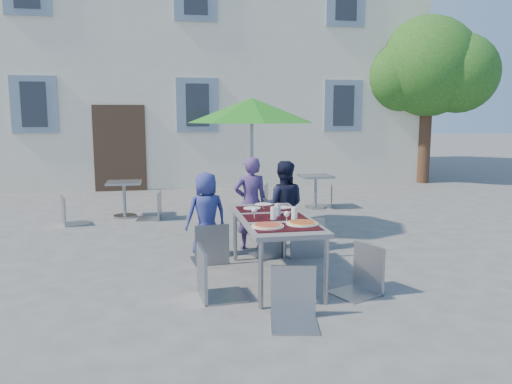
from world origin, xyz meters
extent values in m
plane|color=#4F4F52|center=(0.00, 0.00, 0.00)|extent=(90.00, 90.00, 0.00)
cube|color=beige|center=(0.00, 11.50, 3.50)|extent=(13.00, 8.00, 7.00)
cube|color=#3D2A1D|center=(-2.00, 7.47, 1.10)|extent=(1.30, 0.06, 2.20)
cube|color=gray|center=(-4.00, 7.47, 2.20)|extent=(1.10, 0.06, 1.40)
cube|color=#262B33|center=(-4.00, 7.45, 2.20)|extent=(0.60, 0.04, 1.10)
cube|color=gray|center=(0.00, 7.47, 2.20)|extent=(1.10, 0.06, 1.40)
cube|color=#262B33|center=(0.00, 7.45, 2.20)|extent=(0.60, 0.04, 1.10)
cube|color=gray|center=(4.00, 7.47, 2.20)|extent=(1.10, 0.06, 1.40)
cube|color=#262B33|center=(4.00, 7.45, 2.20)|extent=(0.60, 0.04, 1.10)
cylinder|color=#472E1E|center=(6.50, 7.50, 1.40)|extent=(0.36, 0.36, 2.80)
sphere|color=#1B4F15|center=(6.50, 7.50, 3.30)|extent=(2.80, 2.80, 2.80)
sphere|color=#1B4F15|center=(5.70, 7.80, 3.00)|extent=(2.00, 2.00, 2.00)
sphere|color=#1B4F15|center=(7.20, 7.10, 3.10)|extent=(2.20, 2.20, 2.20)
sphere|color=#1B4F15|center=(6.70, 8.10, 3.80)|extent=(1.80, 1.80, 1.80)
cube|color=#4D4D52|center=(0.31, -0.20, 0.72)|extent=(0.80, 1.85, 0.05)
cylinder|color=gray|center=(-0.03, -1.07, 0.35)|extent=(0.05, 0.05, 0.70)
cylinder|color=gray|center=(0.65, -1.07, 0.35)|extent=(0.05, 0.05, 0.70)
cylinder|color=gray|center=(-0.03, 0.66, 0.35)|extent=(0.05, 0.05, 0.70)
cylinder|color=gray|center=(0.65, 0.66, 0.35)|extent=(0.05, 0.05, 0.70)
cube|color=black|center=(0.31, -0.75, 0.75)|extent=(0.70, 0.42, 0.01)
cube|color=black|center=(0.31, -0.20, 0.75)|extent=(0.70, 0.42, 0.01)
cube|color=black|center=(0.31, 0.35, 0.75)|extent=(0.70, 0.42, 0.01)
cylinder|color=white|center=(0.11, -0.70, 0.76)|extent=(0.35, 0.35, 0.01)
cylinder|color=tan|center=(0.11, -0.70, 0.77)|extent=(0.31, 0.31, 0.01)
cylinder|color=maroon|center=(0.11, -0.70, 0.78)|extent=(0.27, 0.27, 0.01)
cylinder|color=white|center=(0.51, -0.64, 0.76)|extent=(0.35, 0.35, 0.01)
cylinder|color=tan|center=(0.51, -0.64, 0.77)|extent=(0.31, 0.31, 0.01)
cylinder|color=maroon|center=(0.51, -0.64, 0.78)|extent=(0.27, 0.27, 0.01)
cylinder|color=silver|center=(0.26, -0.34, 0.82)|extent=(0.07, 0.07, 0.15)
cylinder|color=silver|center=(0.35, -0.15, 0.82)|extent=(0.07, 0.07, 0.15)
cylinder|color=silver|center=(0.49, -0.39, 0.82)|extent=(0.07, 0.07, 0.15)
cylinder|color=silver|center=(0.05, -0.25, 0.75)|extent=(0.06, 0.06, 0.00)
cylinder|color=silver|center=(0.05, -0.25, 0.79)|extent=(0.01, 0.01, 0.08)
sphere|color=silver|center=(0.05, -0.25, 0.85)|extent=(0.06, 0.06, 0.06)
cylinder|color=silver|center=(0.37, -0.52, 0.75)|extent=(0.06, 0.06, 0.00)
cylinder|color=silver|center=(0.37, -0.52, 0.79)|extent=(0.01, 0.01, 0.08)
sphere|color=silver|center=(0.37, -0.52, 0.85)|extent=(0.06, 0.06, 0.06)
cylinder|color=white|center=(0.14, 0.37, 0.76)|extent=(0.22, 0.22, 0.01)
cube|color=#999CA0|center=(0.28, 0.37, 0.76)|extent=(0.02, 0.18, 0.00)
cylinder|color=white|center=(0.55, 0.35, 0.76)|extent=(0.22, 0.22, 0.01)
cube|color=#999CA0|center=(0.69, 0.35, 0.76)|extent=(0.02, 0.18, 0.00)
cylinder|color=white|center=(0.34, 0.62, 0.76)|extent=(0.22, 0.22, 0.01)
cube|color=#999CA0|center=(0.48, 0.62, 0.76)|extent=(0.02, 0.18, 0.00)
imported|color=navy|center=(-0.39, 0.99, 0.58)|extent=(0.64, 0.50, 1.16)
imported|color=#503874|center=(0.28, 1.24, 0.67)|extent=(0.50, 0.33, 1.35)
imported|color=#161932|center=(0.73, 1.08, 0.65)|extent=(0.70, 0.51, 1.29)
cube|color=gray|center=(-0.38, 0.71, 0.48)|extent=(0.49, 0.49, 0.03)
cube|color=gray|center=(-0.36, 0.50, 0.75)|extent=(0.45, 0.08, 0.53)
cylinder|color=gray|center=(-0.21, 0.93, 0.23)|extent=(0.02, 0.02, 0.47)
cylinder|color=gray|center=(-0.59, 0.89, 0.23)|extent=(0.02, 0.02, 0.47)
cylinder|color=gray|center=(-0.17, 0.54, 0.23)|extent=(0.02, 0.02, 0.47)
cylinder|color=gray|center=(-0.55, 0.50, 0.23)|extent=(0.02, 0.02, 0.47)
cube|color=gray|center=(0.43, 0.83, 0.42)|extent=(0.50, 0.50, 0.03)
cube|color=gray|center=(0.49, 0.65, 0.66)|extent=(0.38, 0.15, 0.47)
cylinder|color=gray|center=(0.53, 1.04, 0.21)|extent=(0.02, 0.02, 0.41)
cylinder|color=gray|center=(0.21, 0.94, 0.21)|extent=(0.02, 0.02, 0.41)
cylinder|color=gray|center=(0.64, 0.72, 0.21)|extent=(0.02, 0.02, 0.41)
cylinder|color=gray|center=(0.32, 0.62, 0.21)|extent=(0.02, 0.02, 0.41)
cube|color=gray|center=(0.94, 0.79, 0.49)|extent=(0.47, 0.47, 0.03)
cube|color=gray|center=(0.94, 0.57, 0.77)|extent=(0.46, 0.04, 0.55)
cylinder|color=gray|center=(1.15, 0.98, 0.24)|extent=(0.02, 0.02, 0.48)
cylinder|color=gray|center=(0.75, 0.99, 0.24)|extent=(0.02, 0.02, 0.48)
cylinder|color=gray|center=(1.14, 0.59, 0.24)|extent=(0.02, 0.02, 0.48)
cylinder|color=gray|center=(0.74, 0.60, 0.24)|extent=(0.02, 0.02, 0.48)
cube|color=gray|center=(-0.37, -0.66, 0.50)|extent=(0.51, 0.51, 0.03)
cube|color=gray|center=(-0.59, -0.68, 0.78)|extent=(0.08, 0.47, 0.56)
cylinder|color=gray|center=(-0.15, -0.85, 0.25)|extent=(0.02, 0.02, 0.49)
cylinder|color=gray|center=(-0.18, -0.45, 0.25)|extent=(0.02, 0.02, 0.49)
cylinder|color=gray|center=(-0.55, -0.88, 0.25)|extent=(0.02, 0.02, 0.49)
cylinder|color=gray|center=(-0.58, -0.48, 0.25)|extent=(0.02, 0.02, 0.49)
cube|color=gray|center=(1.04, -0.86, 0.47)|extent=(0.57, 0.57, 0.03)
cube|color=gray|center=(1.24, -0.77, 0.73)|extent=(0.20, 0.42, 0.52)
cylinder|color=gray|center=(0.80, -0.75, 0.23)|extent=(0.02, 0.02, 0.46)
cylinder|color=gray|center=(0.94, -1.10, 0.23)|extent=(0.02, 0.02, 0.46)
cylinder|color=gray|center=(1.14, -0.61, 0.23)|extent=(0.02, 0.02, 0.46)
cylinder|color=gray|center=(1.29, -0.96, 0.23)|extent=(0.02, 0.02, 0.46)
cube|color=#92969D|center=(0.19, -1.53, 0.46)|extent=(0.51, 0.51, 0.03)
cube|color=#92969D|center=(0.23, -1.33, 0.72)|extent=(0.43, 0.12, 0.51)
cylinder|color=#92969D|center=(-0.03, -1.68, 0.23)|extent=(0.02, 0.02, 0.45)
cylinder|color=#92969D|center=(0.33, -1.75, 0.23)|extent=(0.02, 0.02, 0.45)
cylinder|color=#92969D|center=(0.04, -1.32, 0.23)|extent=(0.02, 0.02, 0.45)
cylinder|color=#92969D|center=(0.40, -1.39, 0.23)|extent=(0.02, 0.02, 0.45)
cylinder|color=#999CA0|center=(0.49, 2.29, 0.04)|extent=(0.50, 0.50, 0.09)
cylinder|color=gray|center=(0.49, 2.29, 1.03)|extent=(0.06, 0.06, 2.05)
cone|color=#207A1B|center=(0.49, 2.29, 2.01)|extent=(2.07, 2.07, 0.40)
cylinder|color=#999CA0|center=(-1.68, 3.95, 0.02)|extent=(0.44, 0.44, 0.04)
cylinder|color=gray|center=(-1.68, 3.95, 0.32)|extent=(0.06, 0.06, 0.64)
cube|color=gray|center=(-1.68, 3.95, 0.67)|extent=(0.64, 0.64, 0.04)
cube|color=gray|center=(-2.51, 3.47, 0.45)|extent=(0.53, 0.53, 0.03)
cube|color=gray|center=(-2.70, 3.41, 0.71)|extent=(0.15, 0.41, 0.50)
cylinder|color=gray|center=(-2.28, 3.35, 0.22)|extent=(0.02, 0.02, 0.44)
cylinder|color=gray|center=(-2.38, 3.70, 0.22)|extent=(0.02, 0.02, 0.44)
cylinder|color=gray|center=(-2.63, 3.24, 0.22)|extent=(0.02, 0.02, 0.44)
cylinder|color=gray|center=(-2.73, 3.59, 0.22)|extent=(0.02, 0.02, 0.44)
cube|color=gray|center=(-1.23, 3.65, 0.46)|extent=(0.47, 0.47, 0.03)
cube|color=gray|center=(-1.03, 3.63, 0.71)|extent=(0.08, 0.43, 0.51)
cylinder|color=gray|center=(-1.39, 3.86, 0.22)|extent=(0.02, 0.02, 0.45)
cylinder|color=gray|center=(-1.43, 3.49, 0.22)|extent=(0.02, 0.02, 0.45)
cylinder|color=gray|center=(-1.03, 3.81, 0.22)|extent=(0.02, 0.02, 0.45)
cylinder|color=gray|center=(-1.07, 3.45, 0.22)|extent=(0.02, 0.02, 0.45)
cylinder|color=#999CA0|center=(2.20, 4.19, 0.02)|extent=(0.44, 0.44, 0.04)
cylinder|color=gray|center=(2.20, 4.19, 0.32)|extent=(0.06, 0.06, 0.64)
cube|color=gray|center=(2.20, 4.19, 0.67)|extent=(0.64, 0.64, 0.04)
cube|color=#93999E|center=(1.39, 4.39, 0.45)|extent=(0.54, 0.54, 0.03)
cube|color=#93999E|center=(1.20, 4.46, 0.71)|extent=(0.17, 0.41, 0.51)
cylinder|color=#93999E|center=(1.50, 4.16, 0.22)|extent=(0.02, 0.02, 0.44)
cylinder|color=#93999E|center=(1.62, 4.50, 0.22)|extent=(0.02, 0.02, 0.44)
cylinder|color=#93999E|center=(1.16, 4.28, 0.22)|extent=(0.02, 0.02, 0.44)
cylinder|color=#93999E|center=(1.28, 4.62, 0.22)|extent=(0.02, 0.02, 0.44)
cube|color=gray|center=(2.41, 4.33, 0.41)|extent=(0.49, 0.49, 0.03)
cube|color=gray|center=(2.58, 4.27, 0.64)|extent=(0.15, 0.37, 0.46)
cylinder|color=gray|center=(2.31, 4.54, 0.20)|extent=(0.02, 0.02, 0.40)
cylinder|color=gray|center=(2.20, 4.23, 0.20)|extent=(0.02, 0.02, 0.40)
cylinder|color=gray|center=(2.62, 4.43, 0.20)|extent=(0.02, 0.02, 0.40)
cylinder|color=gray|center=(2.51, 4.12, 0.20)|extent=(0.02, 0.02, 0.40)
camera|label=1|loc=(-0.98, -5.75, 1.91)|focal=35.00mm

